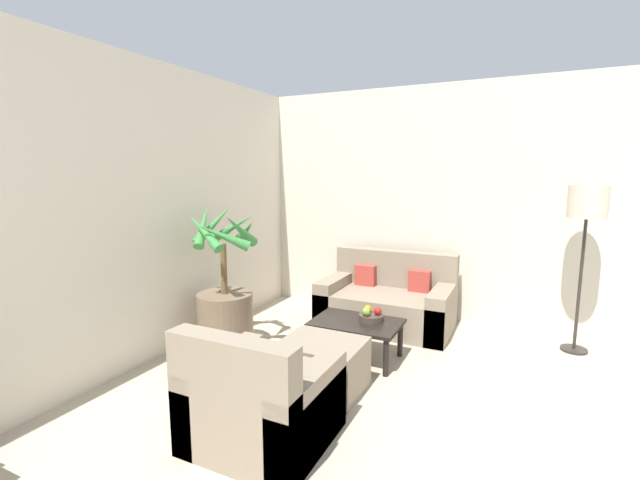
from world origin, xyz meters
The scene contains 12 objects.
wall_back centered at (0.00, 6.46, 1.35)m, with size 7.74×0.06×2.70m.
wall_left centered at (-3.10, 3.21, 1.35)m, with size 0.06×8.03×2.70m.
potted_palm centered at (-2.63, 4.63, 0.44)m, with size 0.68×0.75×1.43m.
sofa_loveseat centered at (-1.39, 5.92, 0.27)m, with size 1.43×0.84×0.81m.
floor_lamp centered at (0.47, 6.02, 1.37)m, with size 0.34×0.34×1.60m.
coffee_table centered at (-1.38, 4.95, 0.31)m, with size 0.80×0.55×0.36m.
fruit_bowl centered at (-1.27, 5.03, 0.39)m, with size 0.23×0.23×0.06m.
apple_red centered at (-1.21, 5.05, 0.45)m, with size 0.07×0.07×0.07m.
apple_green centered at (-1.30, 4.97, 0.45)m, with size 0.08×0.08×0.08m.
orange_fruit centered at (-1.32, 5.07, 0.45)m, with size 0.07×0.07×0.07m.
armchair centered at (-1.48, 3.50, 0.27)m, with size 0.82×0.78×0.80m.
ottoman centered at (-1.42, 4.29, 0.20)m, with size 0.63×0.51×0.40m.
Camera 1 is at (-0.05, 1.40, 1.70)m, focal length 24.00 mm.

